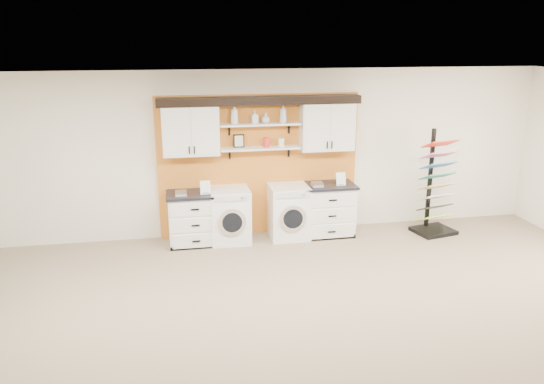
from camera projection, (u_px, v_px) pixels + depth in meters
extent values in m
plane|color=gray|center=(320.00, 361.00, 5.59)|extent=(10.00, 10.00, 0.00)
plane|color=white|center=(328.00, 93.00, 4.81)|extent=(10.00, 10.00, 0.00)
plane|color=silver|center=(259.00, 153.00, 8.98)|extent=(10.00, 0.00, 10.00)
cube|color=#C56F21|center=(259.00, 165.00, 9.00)|extent=(3.40, 0.07, 2.40)
cube|color=white|center=(191.00, 129.00, 8.45)|extent=(0.90, 0.34, 0.84)
cube|color=white|center=(177.00, 132.00, 8.25)|extent=(0.42, 0.01, 0.78)
cube|color=white|center=(205.00, 131.00, 8.33)|extent=(0.42, 0.01, 0.78)
cube|color=white|center=(327.00, 125.00, 8.85)|extent=(0.90, 0.34, 0.84)
cube|color=white|center=(317.00, 127.00, 8.65)|extent=(0.42, 0.01, 0.78)
cube|color=white|center=(343.00, 126.00, 8.73)|extent=(0.42, 0.01, 0.78)
cube|color=white|center=(260.00, 148.00, 8.75)|extent=(1.32, 0.28, 0.03)
cube|color=white|center=(260.00, 124.00, 8.64)|extent=(1.32, 0.28, 0.03)
cube|color=black|center=(260.00, 99.00, 8.55)|extent=(3.30, 0.40, 0.10)
cube|color=black|center=(262.00, 104.00, 8.38)|extent=(3.30, 0.04, 0.04)
cube|color=black|center=(239.00, 141.00, 8.70)|extent=(0.18, 0.02, 0.22)
cube|color=beige|center=(239.00, 141.00, 8.69)|extent=(0.14, 0.01, 0.18)
cylinder|color=red|center=(266.00, 142.00, 8.74)|extent=(0.11, 0.11, 0.16)
cylinder|color=silver|center=(281.00, 142.00, 8.79)|extent=(0.10, 0.10, 0.14)
cube|color=white|center=(195.00, 219.00, 8.72)|extent=(0.83, 0.60, 0.83)
cube|color=black|center=(196.00, 247.00, 8.57)|extent=(0.83, 0.06, 0.06)
cube|color=black|center=(194.00, 194.00, 8.60)|extent=(0.89, 0.66, 0.04)
cube|color=white|center=(195.00, 209.00, 8.36)|extent=(0.76, 0.02, 0.23)
cube|color=white|center=(196.00, 225.00, 8.43)|extent=(0.76, 0.02, 0.23)
cube|color=white|center=(196.00, 241.00, 8.51)|extent=(0.76, 0.02, 0.23)
cube|color=white|center=(327.00, 210.00, 9.12)|extent=(0.86, 0.60, 0.86)
cube|color=black|center=(331.00, 237.00, 8.97)|extent=(0.86, 0.06, 0.07)
cube|color=black|center=(328.00, 185.00, 8.99)|extent=(0.92, 0.66, 0.04)
cube|color=white|center=(333.00, 200.00, 8.75)|extent=(0.78, 0.02, 0.24)
cube|color=white|center=(332.00, 216.00, 8.83)|extent=(0.78, 0.02, 0.24)
cube|color=white|center=(332.00, 231.00, 8.91)|extent=(0.78, 0.02, 0.24)
cube|color=white|center=(230.00, 215.00, 8.81)|extent=(0.65, 0.66, 0.91)
cube|color=silver|center=(231.00, 198.00, 8.39)|extent=(0.55, 0.02, 0.10)
cylinder|color=silver|center=(232.00, 222.00, 8.50)|extent=(0.46, 0.05, 0.46)
cylinder|color=black|center=(232.00, 223.00, 8.48)|extent=(0.32, 0.03, 0.32)
cube|color=white|center=(288.00, 211.00, 8.99)|extent=(0.65, 0.66, 0.90)
cube|color=silver|center=(293.00, 195.00, 8.57)|extent=(0.55, 0.02, 0.10)
cylinder|color=silver|center=(293.00, 218.00, 8.68)|extent=(0.46, 0.05, 0.46)
cylinder|color=black|center=(293.00, 219.00, 8.66)|extent=(0.32, 0.03, 0.32)
cube|color=black|center=(433.00, 231.00, 9.29)|extent=(0.76, 0.68, 0.07)
cube|color=black|center=(430.00, 179.00, 9.21)|extent=(0.07, 0.07, 1.75)
cube|color=#A3DE17|center=(433.00, 217.00, 9.24)|extent=(0.60, 0.42, 0.16)
cube|color=black|center=(434.00, 207.00, 9.19)|extent=(0.60, 0.42, 0.16)
cube|color=silver|center=(435.00, 197.00, 9.13)|extent=(0.60, 0.42, 0.16)
cube|color=#AE9948|center=(436.00, 186.00, 9.08)|extent=(0.60, 0.42, 0.16)
cube|color=#20776A|center=(437.00, 176.00, 9.03)|extent=(0.60, 0.42, 0.16)
cube|color=#306CAB|center=(438.00, 165.00, 8.98)|extent=(0.60, 0.42, 0.16)
cube|color=pink|center=(439.00, 155.00, 8.93)|extent=(0.60, 0.42, 0.16)
cube|color=red|center=(440.00, 144.00, 8.87)|extent=(0.60, 0.42, 0.16)
imported|color=silver|center=(234.00, 114.00, 8.52)|extent=(0.17, 0.17, 0.32)
imported|color=silver|center=(254.00, 117.00, 8.59)|extent=(0.11, 0.12, 0.22)
imported|color=silver|center=(266.00, 118.00, 8.63)|extent=(0.13, 0.13, 0.16)
imported|color=silver|center=(283.00, 113.00, 8.66)|extent=(0.16, 0.16, 0.30)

